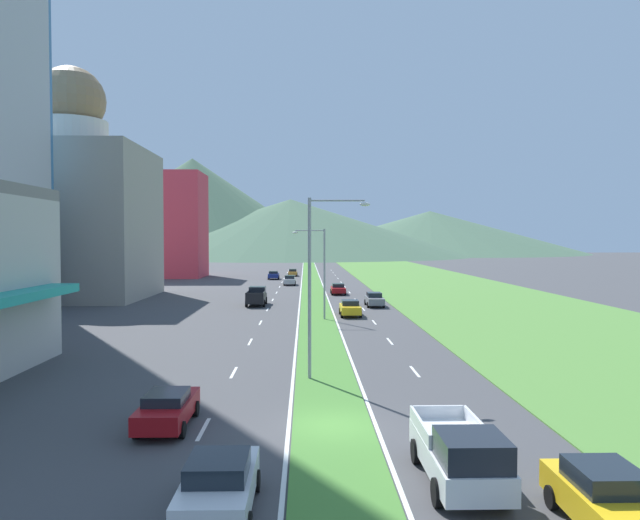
{
  "coord_description": "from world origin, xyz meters",
  "views": [
    {
      "loc": [
        -1.08,
        -23.41,
        7.49
      ],
      "look_at": [
        0.84,
        54.27,
        4.73
      ],
      "focal_mm": 33.37,
      "sensor_mm": 36.0,
      "label": 1
    }
  ],
  "objects_px": {
    "car_8": "(338,289)",
    "street_lamp_near": "(316,275)",
    "car_1": "(274,275)",
    "car_5": "(290,280)",
    "car_9": "(167,408)",
    "pickup_truck_0": "(460,455)",
    "car_0": "(219,484)",
    "pickup_truck_1": "(257,296)",
    "car_7": "(350,308)",
    "car_4": "(607,500)",
    "car_2": "(374,299)",
    "car_6": "(293,272)",
    "street_lamp_mid": "(321,267)"
  },
  "relations": [
    {
      "from": "car_4",
      "to": "pickup_truck_0",
      "type": "bearing_deg",
      "value": -132.18
    },
    {
      "from": "car_0",
      "to": "car_2",
      "type": "distance_m",
      "value": 50.67
    },
    {
      "from": "car_0",
      "to": "car_5",
      "type": "bearing_deg",
      "value": 0.13
    },
    {
      "from": "car_0",
      "to": "car_9",
      "type": "xyz_separation_m",
      "value": [
        -3.14,
        7.54,
        -0.05
      ]
    },
    {
      "from": "car_1",
      "to": "car_5",
      "type": "bearing_deg",
      "value": -166.49
    },
    {
      "from": "car_0",
      "to": "car_1",
      "type": "bearing_deg",
      "value": 2.15
    },
    {
      "from": "car_7",
      "to": "pickup_truck_0",
      "type": "distance_m",
      "value": 39.88
    },
    {
      "from": "street_lamp_near",
      "to": "car_2",
      "type": "distance_m",
      "value": 35.28
    },
    {
      "from": "car_7",
      "to": "car_4",
      "type": "bearing_deg",
      "value": 4.53
    },
    {
      "from": "car_6",
      "to": "car_5",
      "type": "bearing_deg",
      "value": -180.0
    },
    {
      "from": "car_0",
      "to": "pickup_truck_1",
      "type": "distance_m",
      "value": 51.31
    },
    {
      "from": "car_0",
      "to": "pickup_truck_0",
      "type": "distance_m",
      "value": 7.19
    },
    {
      "from": "car_0",
      "to": "pickup_truck_1",
      "type": "xyz_separation_m",
      "value": [
        -3.16,
        51.21,
        0.17
      ]
    },
    {
      "from": "car_1",
      "to": "car_7",
      "type": "bearing_deg",
      "value": -169.03
    },
    {
      "from": "car_1",
      "to": "car_7",
      "type": "height_order",
      "value": "car_7"
    },
    {
      "from": "car_1",
      "to": "car_9",
      "type": "distance_m",
      "value": 86.74
    },
    {
      "from": "car_8",
      "to": "street_lamp_near",
      "type": "bearing_deg",
      "value": -4.52
    },
    {
      "from": "street_lamp_near",
      "to": "car_0",
      "type": "bearing_deg",
      "value": -100.79
    },
    {
      "from": "pickup_truck_1",
      "to": "street_lamp_near",
      "type": "bearing_deg",
      "value": -170.31
    },
    {
      "from": "car_1",
      "to": "car_2",
      "type": "height_order",
      "value": "car_2"
    },
    {
      "from": "car_0",
      "to": "car_4",
      "type": "xyz_separation_m",
      "value": [
        10.09,
        -1.23,
        0.01
      ]
    },
    {
      "from": "street_lamp_near",
      "to": "car_2",
      "type": "xyz_separation_m",
      "value": [
        7.09,
        34.22,
        -4.8
      ]
    },
    {
      "from": "car_2",
      "to": "car_1",
      "type": "bearing_deg",
      "value": -163.08
    },
    {
      "from": "street_lamp_near",
      "to": "car_8",
      "type": "distance_m",
      "value": 49.03
    },
    {
      "from": "car_0",
      "to": "car_9",
      "type": "height_order",
      "value": "car_0"
    },
    {
      "from": "street_lamp_mid",
      "to": "car_0",
      "type": "xyz_separation_m",
      "value": [
        -3.77,
        -38.88,
        -4.1
      ]
    },
    {
      "from": "car_7",
      "to": "car_9",
      "type": "xyz_separation_m",
      "value": [
        -9.85,
        -33.89,
        -0.03
      ]
    },
    {
      "from": "car_4",
      "to": "car_8",
      "type": "distance_m",
      "value": 65.4
    },
    {
      "from": "car_1",
      "to": "pickup_truck_0",
      "type": "distance_m",
      "value": 93.33
    },
    {
      "from": "street_lamp_near",
      "to": "car_0",
      "type": "distance_m",
      "value": 16.43
    },
    {
      "from": "car_0",
      "to": "car_8",
      "type": "xyz_separation_m",
      "value": [
        6.79,
        64.08,
        -0.07
      ]
    },
    {
      "from": "car_1",
      "to": "pickup_truck_0",
      "type": "height_order",
      "value": "pickup_truck_0"
    },
    {
      "from": "car_6",
      "to": "car_2",
      "type": "bearing_deg",
      "value": -169.31
    },
    {
      "from": "street_lamp_mid",
      "to": "car_1",
      "type": "relative_size",
      "value": 1.97
    },
    {
      "from": "car_5",
      "to": "pickup_truck_0",
      "type": "height_order",
      "value": "pickup_truck_0"
    },
    {
      "from": "street_lamp_near",
      "to": "car_8",
      "type": "height_order",
      "value": "street_lamp_near"
    },
    {
      "from": "car_0",
      "to": "car_8",
      "type": "distance_m",
      "value": 64.44
    },
    {
      "from": "street_lamp_mid",
      "to": "pickup_truck_1",
      "type": "xyz_separation_m",
      "value": [
        -6.93,
        12.33,
        -3.93
      ]
    },
    {
      "from": "car_8",
      "to": "car_2",
      "type": "bearing_deg",
      "value": 12.68
    },
    {
      "from": "car_9",
      "to": "pickup_truck_0",
      "type": "distance_m",
      "value": 11.79
    },
    {
      "from": "car_0",
      "to": "car_6",
      "type": "bearing_deg",
      "value": 0.1
    },
    {
      "from": "street_lamp_near",
      "to": "car_4",
      "type": "distance_m",
      "value": 18.76
    },
    {
      "from": "street_lamp_mid",
      "to": "car_1",
      "type": "height_order",
      "value": "street_lamp_mid"
    },
    {
      "from": "car_1",
      "to": "pickup_truck_1",
      "type": "distance_m",
      "value": 43.07
    },
    {
      "from": "car_8",
      "to": "pickup_truck_1",
      "type": "bearing_deg",
      "value": -37.71
    },
    {
      "from": "car_5",
      "to": "car_4",
      "type": "bearing_deg",
      "value": -172.82
    },
    {
      "from": "car_2",
      "to": "car_6",
      "type": "height_order",
      "value": "car_2"
    },
    {
      "from": "car_4",
      "to": "car_5",
      "type": "relative_size",
      "value": 1.02
    },
    {
      "from": "car_1",
      "to": "car_9",
      "type": "height_order",
      "value": "car_1"
    },
    {
      "from": "car_5",
      "to": "pickup_truck_1",
      "type": "height_order",
      "value": "pickup_truck_1"
    }
  ]
}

